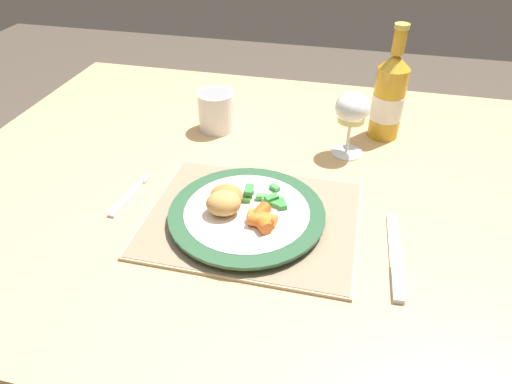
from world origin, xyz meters
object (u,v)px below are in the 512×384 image
dinner_plate (247,214)px  wine_glass (352,111)px  dining_table (258,210)px  bottle (389,97)px  table_knife (396,262)px  drinking_cup (216,110)px  fork (127,198)px

dinner_plate → wine_glass: bearing=60.8°
dining_table → bottle: bearing=44.1°
table_knife → drinking_cup: size_ratio=2.25×
fork → drinking_cup: 0.32m
table_knife → dining_table: bearing=145.2°
wine_glass → bottle: 0.12m
bottle → drinking_cup: 0.39m
fork → table_knife: bearing=-6.7°
dinner_plate → fork: dinner_plate is taller
dining_table → wine_glass: bearing=38.9°
dining_table → bottle: bottle is taller
dinner_plate → bottle: size_ratio=1.08×
drinking_cup → table_knife: bearing=-41.6°
wine_glass → table_knife: bearing=-72.5°
dining_table → table_knife: (0.27, -0.18, 0.09)m
wine_glass → drinking_cup: wine_glass is taller
dining_table → fork: bearing=-150.3°
fork → wine_glass: wine_glass is taller
dinner_plate → drinking_cup: size_ratio=3.00×
fork → bottle: 0.59m
drinking_cup → dinner_plate: bearing=-64.3°
table_knife → drinking_cup: bearing=138.4°
wine_glass → bottle: bearing=53.1°
dining_table → drinking_cup: 0.26m
dinner_plate → table_knife: bearing=-10.0°
dining_table → wine_glass: size_ratio=9.17×
dinner_plate → bottle: bearing=58.6°
dining_table → fork: fork is taller
bottle → drinking_cup: (-0.38, -0.06, -0.05)m
dinner_plate → drinking_cup: (-0.15, 0.32, 0.03)m
fork → drinking_cup: (0.08, 0.30, 0.04)m
dinner_plate → dining_table: bearing=95.2°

